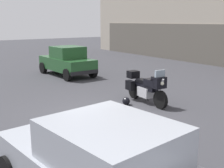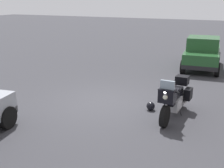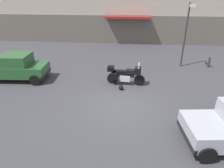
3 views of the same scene
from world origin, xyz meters
name	(u,v)px [view 2 (image 2 of 3)]	position (x,y,z in m)	size (l,w,h in m)	color
ground_plane	(103,103)	(0.00, 0.00, 0.00)	(80.00, 80.00, 0.00)	#38383D
motorcycle	(174,97)	(0.17, 2.48, 0.62)	(2.26, 0.81, 1.36)	black
helmet	(151,106)	(-0.02, 1.70, 0.14)	(0.28, 0.28, 0.28)	black
car_hatchback_near	(202,53)	(-6.60, 2.54, 0.81)	(3.94, 1.97, 1.64)	#235128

